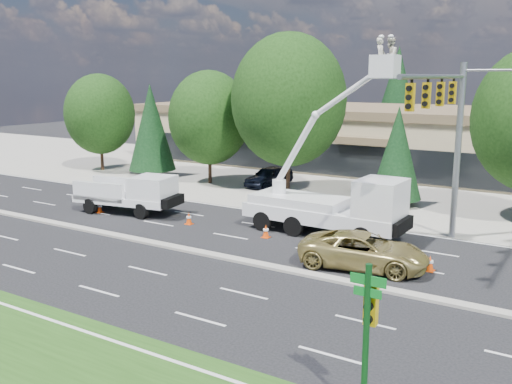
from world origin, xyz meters
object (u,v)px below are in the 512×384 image
Objects in this scene: utility_pickup at (132,198)px; minivan at (364,251)px; signal_mast at (450,125)px; street_sign_pole at (368,324)px; bucket_truck at (339,195)px.

utility_pickup reaches higher than minivan.
signal_mast is 2.54× the size of street_sign_pole.
bucket_truck is (12.91, 1.89, 1.24)m from utility_pickup.
utility_pickup is at bearing 147.68° from street_sign_pole.
minivan is (-4.17, 10.58, -1.66)m from street_sign_pole.
signal_mast reaches higher than street_sign_pole.
minivan is (15.89, -2.11, -0.21)m from utility_pickup.
minivan is (2.98, -4.00, -1.45)m from bucket_truck.
street_sign_pole is 16.24m from bucket_truck.
utility_pickup is 16.03m from minivan.
minivan is at bearing -51.98° from bucket_truck.
street_sign_pole is at bearing -82.73° from signal_mast.
signal_mast is 7.51m from minivan.
signal_mast is at bearing 97.27° from street_sign_pole.
utility_pickup is 1.17× the size of minivan.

